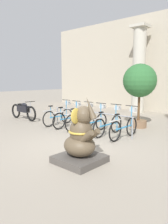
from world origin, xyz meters
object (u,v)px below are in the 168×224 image
at_px(bicycle_4, 109,124).
at_px(bicycle_5, 124,126).
at_px(elephant_statue, 81,141).
at_px(motorcycle, 23,110).
at_px(bicycle_3, 94,122).
at_px(potted_tree, 140,83).
at_px(bicycle_1, 69,118).
at_px(bicycle_2, 81,119).
at_px(bicycle_0, 59,116).

bearing_deg(bicycle_4, bicycle_5, -1.26).
relative_size(elephant_statue, motorcycle, 0.77).
bearing_deg(bicycle_4, bicycle_3, -175.06).
bearing_deg(bicycle_5, bicycle_4, 178.74).
relative_size(motorcycle, potted_tree, 0.81).
xyz_separation_m(bicycle_1, bicycle_4, (2.01, 0.07, 0.00)).
xyz_separation_m(bicycle_5, potted_tree, (-0.52, 1.93, 1.45)).
height_order(bicycle_5, elephant_statue, elephant_statue).
bearing_deg(motorcycle, bicycle_4, 4.44).
xyz_separation_m(bicycle_5, motorcycle, (-5.66, -0.37, 0.06)).
bearing_deg(bicycle_2, elephant_statue, -47.15).
relative_size(bicycle_1, bicycle_4, 1.00).
bearing_deg(bicycle_4, potted_tree, 85.47).
relative_size(bicycle_5, elephant_statue, 1.05).
bearing_deg(potted_tree, bicycle_4, -94.53).
relative_size(bicycle_3, potted_tree, 0.65).
bearing_deg(bicycle_0, bicycle_2, 0.59).
xyz_separation_m(bicycle_1, bicycle_3, (1.34, 0.01, 0.00)).
distance_m(bicycle_5, potted_tree, 2.47).
height_order(elephant_statue, potted_tree, potted_tree).
bearing_deg(bicycle_2, bicycle_1, -176.41).
distance_m(elephant_statue, motorcycle, 6.48).
distance_m(elephant_statue, potted_tree, 4.83).
xyz_separation_m(bicycle_4, potted_tree, (0.15, 1.91, 1.45)).
bearing_deg(bicycle_3, bicycle_4, 4.94).
height_order(bicycle_2, elephant_statue, elephant_statue).
bearing_deg(potted_tree, bicycle_3, -112.65).
xyz_separation_m(bicycle_2, bicycle_4, (1.34, 0.02, 0.00)).
relative_size(bicycle_2, potted_tree, 0.65).
bearing_deg(bicycle_0, potted_tree, 34.55).
distance_m(bicycle_1, potted_tree, 3.27).
bearing_deg(bicycle_3, potted_tree, 67.35).
relative_size(bicycle_0, bicycle_4, 1.00).
height_order(bicycle_2, bicycle_4, same).
bearing_deg(elephant_statue, bicycle_3, 124.22).
bearing_deg(bicycle_3, elephant_statue, -55.78).
bearing_deg(bicycle_2, bicycle_0, -179.41).
relative_size(bicycle_1, potted_tree, 0.65).
relative_size(bicycle_4, elephant_statue, 1.05).
height_order(bicycle_2, bicycle_5, same).
distance_m(bicycle_1, bicycle_3, 1.34).
distance_m(bicycle_0, potted_tree, 3.73).
xyz_separation_m(bicycle_0, bicycle_1, (0.67, -0.03, 0.00)).
bearing_deg(bicycle_5, bicycle_0, -179.59).
distance_m(bicycle_3, bicycle_4, 0.67).
relative_size(bicycle_3, motorcycle, 0.81).
bearing_deg(bicycle_2, motorcycle, -174.32).
bearing_deg(motorcycle, bicycle_3, 4.37).
bearing_deg(bicycle_3, bicycle_0, 179.45).
relative_size(elephant_statue, potted_tree, 0.62).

